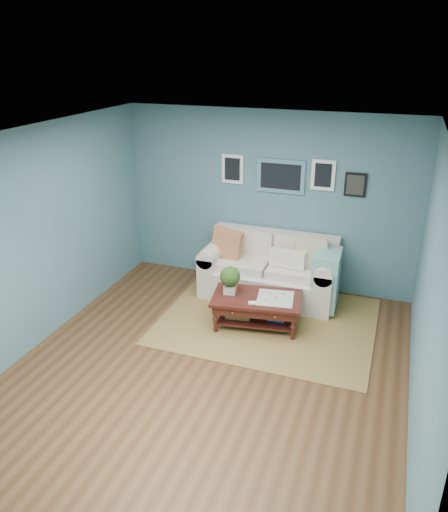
% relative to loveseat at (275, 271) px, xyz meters
% --- Properties ---
extents(room_shell, '(5.00, 5.02, 2.70)m').
position_rel_loveseat_xyz_m(room_shell, '(-0.27, -1.97, 0.93)').
color(room_shell, brown).
rests_on(room_shell, ground).
extents(area_rug, '(2.88, 2.30, 0.01)m').
position_rel_loveseat_xyz_m(area_rug, '(0.10, -0.76, -0.42)').
color(area_rug, brown).
rests_on(area_rug, ground).
extents(loveseat, '(2.04, 0.92, 1.05)m').
position_rel_loveseat_xyz_m(loveseat, '(0.00, 0.00, 0.00)').
color(loveseat, beige).
rests_on(loveseat, ground).
extents(coffee_table, '(1.27, 0.87, 0.83)m').
position_rel_loveseat_xyz_m(coffee_table, '(-0.08, -0.94, -0.06)').
color(coffee_table, '#370D0C').
rests_on(coffee_table, ground).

